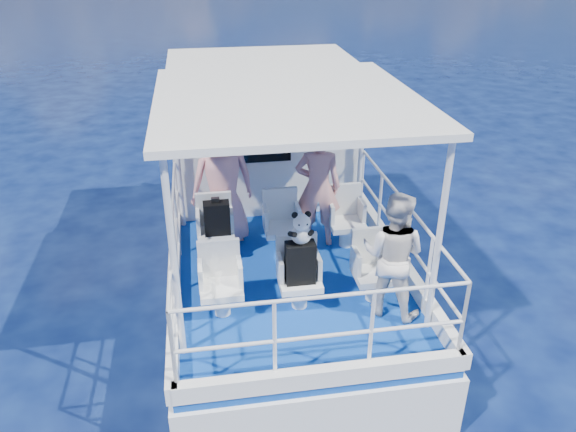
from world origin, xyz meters
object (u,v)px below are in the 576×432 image
object	(u,v)px
passenger_port_fwd	(223,182)
panda	(301,228)
backpack_center	(300,263)
passenger_stbd_aft	(393,255)

from	to	relation	value
passenger_port_fwd	panda	world-z (taller)	passenger_port_fwd
backpack_center	panda	world-z (taller)	panda
passenger_port_fwd	backpack_center	world-z (taller)	passenger_port_fwd
passenger_stbd_aft	panda	xyz separation A→B (m)	(-1.00, 0.21, 0.32)
backpack_center	panda	size ratio (longest dim) A/B	1.32
passenger_stbd_aft	backpack_center	bearing A→B (deg)	24.83
passenger_port_fwd	panda	distance (m)	1.95
backpack_center	passenger_stbd_aft	bearing A→B (deg)	-10.88
panda	passenger_stbd_aft	bearing A→B (deg)	-11.75
passenger_stbd_aft	panda	bearing A→B (deg)	23.97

